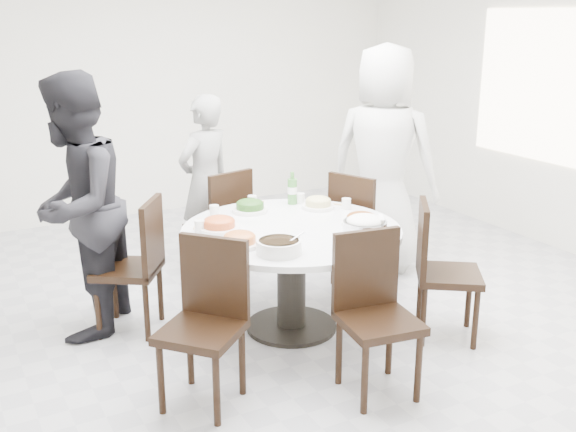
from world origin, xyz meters
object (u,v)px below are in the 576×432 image
chair_nw (127,266)px  soup_bowl (279,247)px  diner_middle (205,183)px  diner_left (76,208)px  dining_table (291,279)px  chair_sw (201,328)px  chair_n (218,224)px  chair_s (379,319)px  chair_se (449,272)px  chair_ne (363,228)px  beverage_bottle (292,188)px  diner_right (383,159)px  rice_bowl (365,230)px

chair_nw → soup_bowl: bearing=69.9°
diner_middle → diner_left: size_ratio=0.84×
dining_table → chair_sw: (-0.91, -0.61, 0.10)m
diner_left → soup_bowl: (0.97, -1.07, -0.11)m
diner_middle → soup_bowl: bearing=60.6°
dining_table → chair_n: 1.13m
chair_sw → chair_s: size_ratio=1.00×
dining_table → chair_s: chair_s is taller
diner_left → chair_nw: bearing=98.0°
soup_bowl → chair_se: bearing=-9.7°
chair_ne → chair_s: bearing=125.8°
dining_table → beverage_bottle: (0.30, 0.53, 0.50)m
chair_n → diner_middle: bearing=-109.6°
diner_right → rice_bowl: diner_right is taller
chair_nw → chair_sw: size_ratio=1.00×
chair_ne → chair_se: 1.08m
dining_table → diner_right: 1.59m
dining_table → beverage_bottle: beverage_bottle is taller
chair_nw → soup_bowl: size_ratio=3.43×
rice_bowl → beverage_bottle: (-0.00, 0.97, 0.06)m
chair_se → rice_bowl: bearing=108.3°
chair_sw → diner_middle: 2.25m
diner_right → diner_left: (-2.57, -0.06, -0.06)m
chair_s → diner_left: bearing=136.7°
beverage_bottle → soup_bowl: bearing=-122.9°
chair_n → diner_right: (1.37, -0.40, 0.49)m
soup_bowl → chair_nw: bearing=126.3°
chair_sw → diner_right: size_ratio=0.49×
chair_s → diner_left: (-1.32, 1.65, 0.43)m
chair_n → chair_nw: (-0.92, -0.60, 0.00)m
dining_table → diner_right: size_ratio=0.78×
chair_ne → chair_nw: same height
diner_middle → diner_right: bearing=130.0°
chair_ne → soup_bowl: (-1.24, -0.88, 0.32)m
rice_bowl → chair_ne: bearing=55.4°
chair_ne → diner_right: size_ratio=0.49×
chair_ne → chair_nw: 1.93m
dining_table → chair_se: 1.08m
chair_n → diner_left: bearing=6.7°
chair_s → dining_table: bearing=100.0°
chair_sw → diner_right: diner_right is taller
chair_ne → chair_s: same height
diner_left → diner_middle: bearing=155.4°
chair_ne → diner_right: diner_right is taller
diner_right → soup_bowl: bearing=88.5°
chair_s → soup_bowl: size_ratio=3.43×
dining_table → soup_bowl: size_ratio=5.41×
chair_nw → rice_bowl: chair_nw is taller
chair_sw → beverage_bottle: 1.70m
chair_nw → diner_left: size_ratio=0.53×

